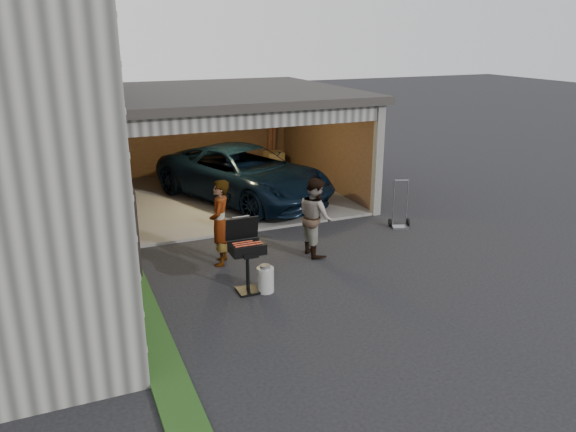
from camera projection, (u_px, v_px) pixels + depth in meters
name	position (u px, v px, depth m)	size (l,w,h in m)	color
ground	(286.00, 303.00, 9.40)	(80.00, 80.00, 0.00)	black
groundcover_strip	(162.00, 362.00, 7.68)	(0.50, 8.00, 0.06)	#193814
garage	(214.00, 128.00, 15.03)	(6.80, 6.30, 2.90)	#605E59
minivan	(244.00, 176.00, 14.72)	(2.37, 5.13, 1.43)	black
woman	(220.00, 223.00, 10.74)	(0.62, 0.40, 1.69)	silver
man	(315.00, 217.00, 11.24)	(0.77, 0.60, 1.59)	#44301B
bbq_grill	(247.00, 250.00, 9.59)	(0.58, 0.51, 1.30)	black
propane_tank	(265.00, 280.00, 9.75)	(0.30, 0.30, 0.45)	#ADAEA9
plywood_panel	(127.00, 269.00, 9.74)	(0.03, 0.74, 0.83)	#572D1E
hand_truck	(400.00, 218.00, 12.98)	(0.50, 0.46, 1.13)	gray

